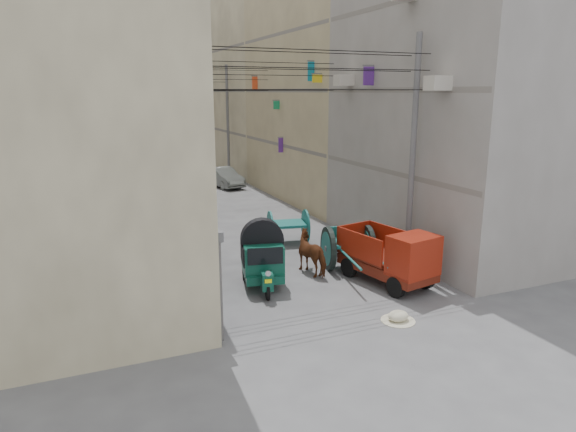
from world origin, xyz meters
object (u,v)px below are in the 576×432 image
mini_truck (395,260)px  auto_rickshaw (262,256)px  distant_car_green (150,151)px  feed_sack (398,316)px  horse (314,253)px  distant_car_white (152,181)px  distant_car_grey (223,177)px  tonga_cart (348,247)px  second_cart (288,226)px

mini_truck → auto_rickshaw: bearing=145.1°
distant_car_green → feed_sack: bearing=76.7°
horse → distant_car_white: horse is taller
horse → distant_car_white: size_ratio=0.51×
mini_truck → distant_car_grey: 19.52m
feed_sack → distant_car_green: distant_car_green is taller
distant_car_grey → distant_car_green: bearing=85.6°
tonga_cart → distant_car_grey: (0.39, 17.41, -0.17)m
mini_truck → horse: bearing=119.2°
tonga_cart → mini_truck: size_ratio=1.01×
auto_rickshaw → feed_sack: (2.51, -3.98, -0.85)m
distant_car_grey → horse: bearing=-106.8°
distant_car_white → tonga_cart: bearing=88.7°
tonga_cart → distant_car_white: size_ratio=1.09×
feed_sack → distant_car_grey: distant_car_grey is taller
tonga_cart → second_cart: 3.79m
tonga_cart → horse: (-1.31, 0.07, -0.09)m
tonga_cart → auto_rickshaw: bearing=-162.4°
auto_rickshaw → horse: bearing=25.2°
auto_rickshaw → feed_sack: auto_rickshaw is taller
feed_sack → horse: bearing=95.8°
tonga_cart → distant_car_white: tonga_cart is taller
distant_car_white → distant_car_green: 17.56m
second_cart → horse: 3.70m
feed_sack → distant_car_grey: bearing=86.7°
tonga_cart → distant_car_green: bearing=104.0°
distant_car_green → distant_car_grey: bearing=82.2°
second_cart → tonga_cart: bearing=-67.7°
horse → distant_car_green: bearing=-102.1°
second_cart → distant_car_green: 31.72m
feed_sack → distant_car_grey: 21.82m
horse → feed_sack: bearing=83.0°
tonga_cart → feed_sack: 4.50m
auto_rickshaw → second_cart: size_ratio=1.38×
auto_rickshaw → distant_car_white: auto_rickshaw is taller
auto_rickshaw → distant_car_grey: 18.19m
feed_sack → horse: 4.49m
distant_car_grey → distant_car_green: size_ratio=0.91×
distant_car_white → feed_sack: bearing=84.1°
tonga_cart → distant_car_white: (-4.19, 18.03, -0.24)m
auto_rickshaw → distant_car_white: (-0.82, 18.41, -0.44)m
tonga_cart → second_cart: tonga_cart is taller
distant_car_white → distant_car_grey: size_ratio=0.86×
second_cart → horse: (-0.57, -3.65, -0.03)m
distant_car_grey → tonga_cart: bearing=-102.5°
distant_car_white → second_cart: bearing=89.2°
mini_truck → distant_car_white: (-4.72, 20.14, -0.34)m
tonga_cart → distant_car_green: 35.47m
auto_rickshaw → second_cart: 4.88m
distant_car_white → distant_car_green: (2.43, 17.39, 0.05)m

